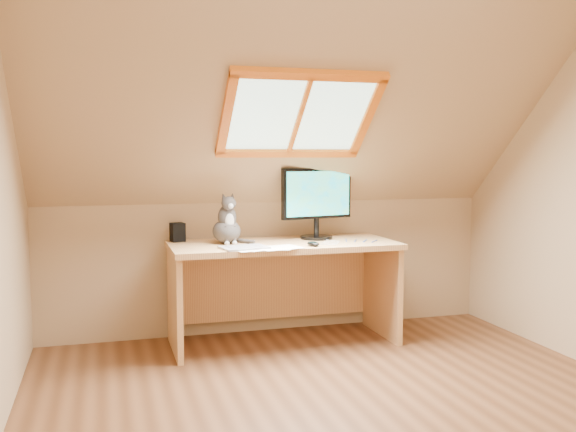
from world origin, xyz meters
name	(u,v)px	position (x,y,z in m)	size (l,w,h in m)	color
ground	(357,416)	(0.00, 0.00, 0.00)	(3.50, 3.50, 0.00)	brown
room_shell	(368,140)	(0.00, -0.09, 1.43)	(3.52, 3.52, 2.41)	tan
desk	(281,272)	(-0.01, 1.45, 0.51)	(1.61, 0.71, 0.74)	#DFAE6A
monitor	(317,198)	(0.28, 1.49, 1.04)	(0.57, 0.24, 0.53)	black
cat	(227,225)	(-0.41, 1.44, 0.87)	(0.23, 0.26, 0.37)	#4B4543
desk_speaker	(178,232)	(-0.74, 1.63, 0.80)	(0.09, 0.09, 0.14)	black
graphics_tablet	(244,248)	(-0.35, 1.16, 0.74)	(0.30, 0.22, 0.01)	#B2B2B7
mouse	(313,244)	(0.13, 1.12, 0.75)	(0.06, 0.11, 0.03)	black
papers	(266,248)	(-0.20, 1.12, 0.74)	(0.35, 0.30, 0.01)	white
cables	(349,241)	(0.45, 1.26, 0.74)	(0.51, 0.26, 0.01)	silver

